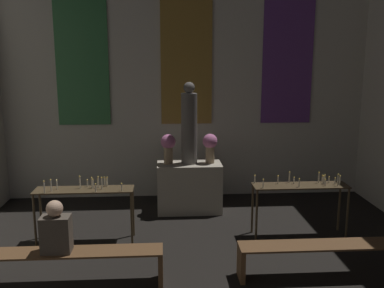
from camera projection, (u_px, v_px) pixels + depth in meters
wall_back at (186, 79)px, 8.59m from camera, size 7.51×0.16×4.77m
altar at (189, 187)px, 8.01m from camera, size 1.19×0.65×0.92m
statue at (189, 126)px, 7.79m from camera, size 0.29×0.29×1.50m
flower_vase_left at (168, 146)px, 7.83m from camera, size 0.27×0.27×0.55m
flower_vase_right at (210, 145)px, 7.88m from camera, size 0.27×0.27×0.55m
candle_rack_left at (85, 196)px, 6.60m from camera, size 1.51×0.38×1.05m
candle_rack_right at (301, 192)px, 6.82m from camera, size 1.51×0.38×1.05m
pew_back_left at (68, 260)px, 5.37m from camera, size 2.37×0.36×0.46m
pew_back_right at (329, 252)px, 5.58m from camera, size 2.37×0.36×0.46m
person_seated at (56, 230)px, 5.28m from camera, size 0.36×0.24×0.67m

